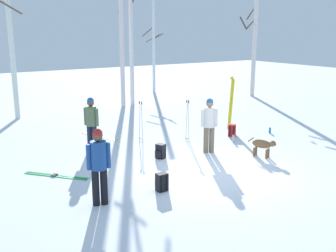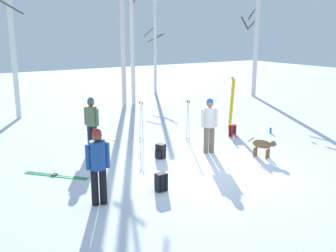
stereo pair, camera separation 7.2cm
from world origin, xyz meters
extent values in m
plane|color=white|center=(0.00, 0.00, 0.00)|extent=(60.00, 60.00, 0.00)
cylinder|color=black|center=(-3.50, -0.17, 0.41)|extent=(0.16, 0.16, 0.82)
cylinder|color=black|center=(-3.33, -0.21, 0.41)|extent=(0.16, 0.16, 0.82)
cylinder|color=#1E478C|center=(-3.42, -0.19, 1.13)|extent=(0.34, 0.34, 0.62)
sphere|color=brown|center=(-3.42, -0.19, 1.55)|extent=(0.22, 0.22, 0.22)
sphere|color=#B22626|center=(-3.42, -0.19, 1.61)|extent=(0.21, 0.21, 0.21)
cylinder|color=#1E478C|center=(-3.62, -0.14, 1.11)|extent=(0.10, 0.10, 0.56)
cylinder|color=#1E478C|center=(-3.21, -0.24, 1.11)|extent=(0.10, 0.10, 0.56)
cylinder|color=#72604C|center=(1.03, 1.49, 0.41)|extent=(0.16, 0.16, 0.82)
cylinder|color=#72604C|center=(0.87, 1.57, 0.41)|extent=(0.16, 0.16, 0.82)
cylinder|color=silver|center=(0.95, 1.53, 1.13)|extent=(0.34, 0.34, 0.62)
sphere|color=#997051|center=(0.95, 1.53, 1.55)|extent=(0.22, 0.22, 0.22)
sphere|color=#265999|center=(0.95, 1.53, 1.61)|extent=(0.21, 0.21, 0.21)
cylinder|color=silver|center=(1.14, 1.45, 1.11)|extent=(0.10, 0.10, 0.56)
cylinder|color=silver|center=(0.76, 1.61, 1.11)|extent=(0.10, 0.10, 0.56)
cylinder|color=#1E2338|center=(-2.09, 3.73, 0.41)|extent=(0.16, 0.16, 0.82)
cylinder|color=#1E2338|center=(-1.99, 3.58, 0.41)|extent=(0.16, 0.16, 0.82)
cylinder|color=#566B47|center=(-2.04, 3.66, 1.13)|extent=(0.34, 0.34, 0.62)
sphere|color=brown|center=(-2.04, 3.66, 1.55)|extent=(0.22, 0.22, 0.22)
sphere|color=#265999|center=(-2.04, 3.66, 1.61)|extent=(0.21, 0.21, 0.21)
cylinder|color=#566B47|center=(-2.16, 3.83, 1.11)|extent=(0.10, 0.10, 0.56)
cylinder|color=#566B47|center=(-1.92, 3.48, 1.11)|extent=(0.10, 0.10, 0.56)
ellipsoid|color=brown|center=(2.00, 0.31, 0.41)|extent=(0.44, 0.64, 0.26)
sphere|color=brown|center=(2.14, 0.00, 0.48)|extent=(0.18, 0.18, 0.18)
ellipsoid|color=brown|center=(2.16, -0.05, 0.46)|extent=(0.09, 0.12, 0.06)
cylinder|color=brown|center=(1.87, 0.64, 0.49)|extent=(0.11, 0.19, 0.17)
cylinder|color=brown|center=(2.15, 0.16, 0.14)|extent=(0.07, 0.07, 0.28)
cylinder|color=brown|center=(2.01, 0.10, 0.14)|extent=(0.07, 0.07, 0.28)
cylinder|color=brown|center=(2.00, 0.52, 0.14)|extent=(0.07, 0.07, 0.28)
cylinder|color=brown|center=(1.86, 0.46, 0.14)|extent=(0.07, 0.07, 0.28)
cube|color=yellow|center=(3.51, 3.47, 0.97)|extent=(0.09, 0.16, 1.95)
cube|color=yellow|center=(3.51, 3.47, 1.98)|extent=(0.04, 0.06, 0.10)
cube|color=yellow|center=(3.54, 3.42, 0.97)|extent=(0.09, 0.16, 1.95)
cube|color=yellow|center=(3.54, 3.42, 1.98)|extent=(0.04, 0.06, 0.10)
cube|color=green|center=(-3.67, 2.09, 0.01)|extent=(1.27, 1.42, 0.02)
cube|color=#333338|center=(-3.71, 2.12, 0.03)|extent=(0.13, 0.13, 0.03)
cube|color=green|center=(-3.75, 2.02, 0.01)|extent=(1.27, 1.42, 0.02)
cube|color=#333338|center=(-3.78, 2.06, 0.03)|extent=(0.13, 0.13, 0.03)
cube|color=yellow|center=(-1.12, 5.16, 0.01)|extent=(0.67, 1.63, 0.02)
cube|color=#333338|center=(-1.14, 5.21, 0.03)|extent=(0.10, 0.13, 0.03)
cube|color=yellow|center=(-1.21, 5.12, 0.01)|extent=(0.67, 1.63, 0.02)
cube|color=#333338|center=(-1.23, 5.17, 0.03)|extent=(0.10, 0.13, 0.03)
cylinder|color=#B2B2BC|center=(1.19, 3.07, 0.66)|extent=(0.02, 0.10, 1.32)
cylinder|color=black|center=(1.19, 3.07, 1.37)|extent=(0.04, 0.04, 0.10)
cylinder|color=black|center=(1.19, 3.07, 0.07)|extent=(0.07, 0.07, 0.01)
cylinder|color=#B2B2BC|center=(1.19, 2.96, 0.66)|extent=(0.02, 0.10, 1.32)
cylinder|color=black|center=(1.19, 2.96, 1.37)|extent=(0.04, 0.04, 0.10)
cylinder|color=black|center=(1.19, 2.96, 0.07)|extent=(0.07, 0.07, 0.01)
cylinder|color=#B2B2BC|center=(-0.17, 3.95, 0.64)|extent=(0.02, 0.10, 1.28)
cylinder|color=black|center=(-0.17, 3.95, 1.33)|extent=(0.04, 0.04, 0.10)
cylinder|color=black|center=(-0.17, 3.95, 0.07)|extent=(0.07, 0.07, 0.01)
cylinder|color=#B2B2BC|center=(-0.17, 3.79, 0.64)|extent=(0.02, 0.10, 1.28)
cylinder|color=black|center=(-0.17, 3.79, 1.33)|extent=(0.04, 0.04, 0.10)
cylinder|color=black|center=(-0.17, 3.79, 0.07)|extent=(0.07, 0.07, 0.01)
cube|color=red|center=(2.87, 2.61, 0.22)|extent=(0.32, 0.33, 0.44)
cube|color=red|center=(2.97, 2.70, 0.15)|extent=(0.18, 0.18, 0.20)
cube|color=black|center=(2.84, 2.48, 0.22)|extent=(0.04, 0.04, 0.37)
cube|color=black|center=(2.74, 2.58, 0.22)|extent=(0.04, 0.04, 0.37)
cube|color=black|center=(-1.88, -0.27, 0.22)|extent=(0.26, 0.20, 0.44)
cube|color=black|center=(-1.88, -0.14, 0.15)|extent=(0.20, 0.06, 0.20)
cube|color=black|center=(-1.81, -0.38, 0.22)|extent=(0.04, 0.02, 0.37)
cube|color=black|center=(-1.95, -0.38, 0.22)|extent=(0.04, 0.02, 0.37)
cube|color=black|center=(-0.61, 1.85, 0.22)|extent=(0.28, 0.31, 0.44)
cube|color=black|center=(-0.73, 1.80, 0.15)|extent=(0.13, 0.20, 0.20)
cube|color=black|center=(-0.53, 1.96, 0.22)|extent=(0.04, 0.04, 0.37)
cube|color=black|center=(-0.48, 1.82, 0.22)|extent=(0.04, 0.04, 0.37)
cylinder|color=#1E72BF|center=(4.37, 2.19, 0.09)|extent=(0.08, 0.08, 0.18)
cylinder|color=black|center=(4.37, 2.19, 0.20)|extent=(0.05, 0.05, 0.02)
cylinder|color=silver|center=(2.38, 1.98, 0.12)|extent=(0.07, 0.07, 0.25)
cylinder|color=black|center=(2.38, 1.98, 0.26)|extent=(0.05, 0.05, 0.02)
cylinder|color=silver|center=(-2.98, 9.85, 3.92)|extent=(0.22, 0.22, 7.83)
cylinder|color=brown|center=(-3.02, 9.39, 4.64)|extent=(0.97, 0.15, 0.62)
cylinder|color=silver|center=(2.11, 9.86, 3.53)|extent=(0.22, 0.22, 7.07)
cylinder|color=silver|center=(2.81, 10.23, 3.44)|extent=(0.21, 0.21, 6.89)
cylinder|color=brown|center=(2.42, 10.52, 4.83)|extent=(0.67, 0.84, 0.51)
cylinder|color=silver|center=(5.82, 13.11, 2.73)|extent=(0.17, 0.17, 5.46)
cylinder|color=brown|center=(6.22, 13.17, 3.39)|extent=(0.19, 0.83, 0.36)
cylinder|color=brown|center=(5.73, 13.57, 3.69)|extent=(0.97, 0.24, 0.66)
cylinder|color=brown|center=(6.03, 13.51, 3.27)|extent=(0.85, 0.49, 0.53)
cylinder|color=silver|center=(9.92, 8.82, 3.08)|extent=(0.24, 0.24, 6.15)
cylinder|color=brown|center=(9.92, 9.17, 4.10)|extent=(0.75, 0.10, 0.63)
cylinder|color=brown|center=(9.81, 9.16, 4.61)|extent=(0.75, 0.33, 0.61)
cylinder|color=brown|center=(9.30, 9.15, 4.12)|extent=(0.75, 1.31, 0.75)
camera|label=1|loc=(-6.48, -7.74, 3.72)|focal=42.17mm
camera|label=2|loc=(-6.42, -7.78, 3.72)|focal=42.17mm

